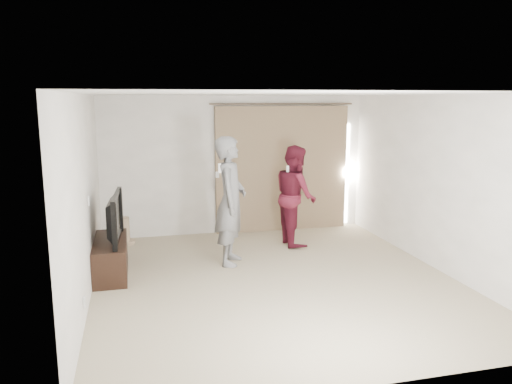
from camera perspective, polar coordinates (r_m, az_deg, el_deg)
floor at (r=7.18m, az=2.25°, el=-10.08°), size 5.50×5.50×0.00m
wall_back at (r=9.47m, az=-2.33°, el=3.11°), size 5.00×0.04×2.60m
wall_left at (r=6.59m, az=-19.03°, el=-0.77°), size 0.04×5.50×2.60m
ceiling at (r=6.72m, az=2.41°, el=11.16°), size 5.00×5.50×0.01m
curtain at (r=9.64m, az=3.10°, el=2.65°), size 2.80×0.11×2.46m
tv_console at (r=7.65m, az=-16.26°, el=-7.17°), size 0.46×1.33×0.51m
tv at (r=7.49m, az=-16.49°, el=-2.80°), size 0.22×1.20×0.69m
scratching_post at (r=9.15m, az=-14.85°, el=-4.57°), size 0.36×0.36×0.48m
person_man at (r=7.66m, az=-2.93°, el=-1.03°), size 0.69×0.84×1.98m
person_woman at (r=8.74m, az=4.52°, el=-0.36°), size 0.67×0.86×1.75m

